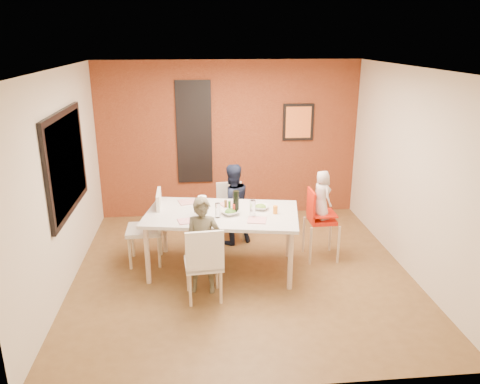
{
  "coord_description": "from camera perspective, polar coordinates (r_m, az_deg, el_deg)",
  "views": [
    {
      "loc": [
        -0.59,
        -5.7,
        3.07
      ],
      "look_at": [
        0.0,
        0.3,
        1.05
      ],
      "focal_mm": 35.0,
      "sensor_mm": 36.0,
      "label": 1
    }
  ],
  "objects": [
    {
      "name": "paper_towel_roll",
      "position": [
        6.14,
        -4.61,
        -1.64
      ],
      "size": [
        0.11,
        0.11,
        0.25
      ],
      "primitive_type": "cylinder",
      "color": "white",
      "rests_on": "dining_table"
    },
    {
      "name": "picture_window_pane",
      "position": [
        6.31,
        -20.3,
        3.4
      ],
      "size": [
        0.02,
        1.55,
        1.15
      ],
      "primitive_type": "cube",
      "color": "black",
      "rests_on": "wall_left"
    },
    {
      "name": "child_near",
      "position": [
        5.8,
        -4.54,
        -6.55
      ],
      "size": [
        0.49,
        0.36,
        1.24
      ],
      "primitive_type": "imported",
      "rotation": [
        0.0,
        0.0,
        -0.14
      ],
      "color": "brown",
      "rests_on": "ground"
    },
    {
      "name": "wine_bottle",
      "position": [
        6.16,
        -0.5,
        -1.24
      ],
      "size": [
        0.08,
        0.08,
        0.31
      ],
      "primitive_type": "cylinder",
      "color": "black",
      "rests_on": "dining_table"
    },
    {
      "name": "plate_near_right",
      "position": [
        5.96,
        2.08,
        -3.44
      ],
      "size": [
        0.27,
        0.27,
        0.01
      ],
      "primitive_type": "cube",
      "rotation": [
        0.0,
        0.0,
        -0.22
      ],
      "color": "white",
      "rests_on": "dining_table"
    },
    {
      "name": "chair_near",
      "position": [
        5.61,
        -4.39,
        -8.36
      ],
      "size": [
        0.48,
        0.48,
        0.96
      ],
      "rotation": [
        0.0,
        0.0,
        3.22
      ],
      "color": "white",
      "rests_on": "ground"
    },
    {
      "name": "wall_back",
      "position": [
        8.16,
        -1.34,
        6.34
      ],
      "size": [
        4.5,
        0.02,
        2.7
      ],
      "primitive_type": "cube",
      "color": "beige",
      "rests_on": "ground"
    },
    {
      "name": "sippy_cup",
      "position": [
        6.19,
        4.33,
        -2.17
      ],
      "size": [
        0.06,
        0.06,
        0.11
      ],
      "primitive_type": "cylinder",
      "color": "orange",
      "rests_on": "dining_table"
    },
    {
      "name": "ground",
      "position": [
        6.51,
        0.26,
        -9.65
      ],
      "size": [
        4.5,
        4.5,
        0.0
      ],
      "primitive_type": "plane",
      "color": "brown",
      "rests_on": "ground"
    },
    {
      "name": "wall_left",
      "position": [
        6.19,
        -20.93,
        1.11
      ],
      "size": [
        0.02,
        4.5,
        2.7
      ],
      "primitive_type": "cube",
      "color": "beige",
      "rests_on": "ground"
    },
    {
      "name": "wine_glass_b",
      "position": [
        6.06,
        1.54,
        -2.02
      ],
      "size": [
        0.08,
        0.08,
        0.22
      ],
      "primitive_type": "cylinder",
      "color": "white",
      "rests_on": "dining_table"
    },
    {
      "name": "condiment_brown",
      "position": [
        6.27,
        -1.76,
        -1.65
      ],
      "size": [
        0.04,
        0.04,
        0.15
      ],
      "primitive_type": "cylinder",
      "color": "brown",
      "rests_on": "dining_table"
    },
    {
      "name": "plate_near_left",
      "position": [
        5.97,
        -6.57,
        -3.54
      ],
      "size": [
        0.24,
        0.24,
        0.01
      ],
      "primitive_type": "cube",
      "rotation": [
        0.0,
        0.0,
        0.22
      ],
      "color": "white",
      "rests_on": "dining_table"
    },
    {
      "name": "toddler",
      "position": [
        6.62,
        9.97,
        -0.36
      ],
      "size": [
        0.32,
        0.4,
        0.7
      ],
      "primitive_type": "imported",
      "rotation": [
        0.0,
        0.0,
        1.9
      ],
      "color": "beige",
      "rests_on": "high_chair"
    },
    {
      "name": "dining_table",
      "position": [
        6.26,
        -2.21,
        -3.14
      ],
      "size": [
        2.17,
        1.45,
        0.84
      ],
      "rotation": [
        0.0,
        0.0,
        -0.18
      ],
      "color": "silver",
      "rests_on": "ground"
    },
    {
      "name": "wall_front",
      "position": [
        3.9,
        3.68,
        -7.68
      ],
      "size": [
        4.5,
        0.02,
        2.7
      ],
      "primitive_type": "cube",
      "color": "beige",
      "rests_on": "ground"
    },
    {
      "name": "child_far",
      "position": [
        7.13,
        -1.0,
        -1.5
      ],
      "size": [
        0.74,
        0.66,
        1.26
      ],
      "primitive_type": "imported",
      "rotation": [
        0.0,
        0.0,
        3.49
      ],
      "color": "#161C32",
      "rests_on": "ground"
    },
    {
      "name": "glassblock_strip",
      "position": [
        8.07,
        -5.61,
        7.21
      ],
      "size": [
        0.55,
        0.03,
        1.7
      ],
      "primitive_type": "cube",
      "color": "silver",
      "rests_on": "wall_back"
    },
    {
      "name": "salad_bowl_b",
      "position": [
        6.34,
        2.54,
        -1.88
      ],
      "size": [
        0.27,
        0.27,
        0.05
      ],
      "primitive_type": "imported",
      "rotation": [
        0.0,
        0.0,
        -0.32
      ],
      "color": "white",
      "rests_on": "dining_table"
    },
    {
      "name": "picture_window_frame",
      "position": [
        6.31,
        -20.43,
        3.39
      ],
      "size": [
        0.05,
        1.7,
        1.3
      ],
      "primitive_type": "cube",
      "color": "black",
      "rests_on": "wall_left"
    },
    {
      "name": "ceiling",
      "position": [
        5.75,
        0.3,
        14.82
      ],
      "size": [
        4.5,
        4.5,
        0.02
      ],
      "primitive_type": "cube",
      "color": "white",
      "rests_on": "wall_back"
    },
    {
      "name": "art_print_canvas",
      "position": [
        8.22,
        7.13,
        8.43
      ],
      "size": [
        0.44,
        0.01,
        0.54
      ],
      "primitive_type": "cube",
      "color": "orange",
      "rests_on": "wall_back"
    },
    {
      "name": "high_chair",
      "position": [
        6.73,
        9.58,
        -3.1
      ],
      "size": [
        0.44,
        0.44,
        1.03
      ],
      "rotation": [
        0.0,
        0.0,
        1.58
      ],
      "color": "red",
      "rests_on": "ground"
    },
    {
      "name": "salad_bowl_a",
      "position": [
        6.16,
        -1.19,
        -2.49
      ],
      "size": [
        0.3,
        0.3,
        0.06
      ],
      "primitive_type": "imported",
      "rotation": [
        0.0,
        0.0,
        0.38
      ],
      "color": "white",
      "rests_on": "dining_table"
    },
    {
      "name": "condiment_green",
      "position": [
        6.25,
        -1.3,
        -1.74
      ],
      "size": [
        0.04,
        0.04,
        0.14
      ],
      "primitive_type": "cylinder",
      "color": "#2B7326",
      "rests_on": "dining_table"
    },
    {
      "name": "chair_left",
      "position": [
        6.65,
        -10.81,
        -3.79
      ],
      "size": [
        0.49,
        0.49,
        1.05
      ],
      "rotation": [
        0.0,
        0.0,
        4.73
      ],
      "color": "silver",
      "rests_on": "ground"
    },
    {
      "name": "art_print_frame",
      "position": [
        8.24,
        7.11,
        8.45
      ],
      "size": [
        0.54,
        0.03,
        0.64
      ],
      "primitive_type": "cube",
      "color": "black",
      "rests_on": "wall_back"
    },
    {
      "name": "plate_far_left",
      "position": [
        6.64,
        -6.42,
        -1.21
      ],
      "size": [
        0.28,
        0.28,
        0.01
      ],
      "primitive_type": "cube",
      "rotation": [
        0.0,
        0.0,
        0.24
      ],
      "color": "white",
      "rests_on": "dining_table"
    },
    {
      "name": "glassblock_surround",
      "position": [
        8.07,
        -5.61,
        7.21
      ],
      "size": [
        0.6,
        0.03,
        1.76
      ],
      "primitive_type": "cube",
      "color": "black",
      "rests_on": "wall_back"
    },
    {
      "name": "condiment_red",
      "position": [
        6.16,
        -0.77,
        -2.09
      ],
      "size": [
        0.03,
        0.03,
        0.13
      ],
      "primitive_type": "cylinder",
      "color": "red",
      "rests_on": "dining_table"
    },
    {
      "name": "plate_far_mid",
      "position": [
        6.52,
        -1.47,
        -1.49
      ],
      "size": [
        0.26,
        0.26,
        0.01
      ],
      "primitive_type": "cube",
      "rotation": [
        0.0,
        0.0,
        0.35
      ],
      "color": "white",
      "rests_on": "dining_table"
    },
    {
      "name": "chair_far",
      "position": [
        7.4,
        -1.2,
        -1.89
      ],
      "size": [
        0.44,
        0.44,
        0.88
      ],
      "rotation": [
        0.0,
        0.0,
        0.09
      ],
      "color": "silver",
      "rests_on": "ground"
    },
    {
      "name": "brick_accent_wall",
      "position": [
        8.14,
        -1.33,
        6.31
      ],
      "size": [
        4.5,
        0.02,
        2.7
      ],
      "primitive_type": "cube",
      "color": "maroon",
      "rests_on": "ground"
    },
    {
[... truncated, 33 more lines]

